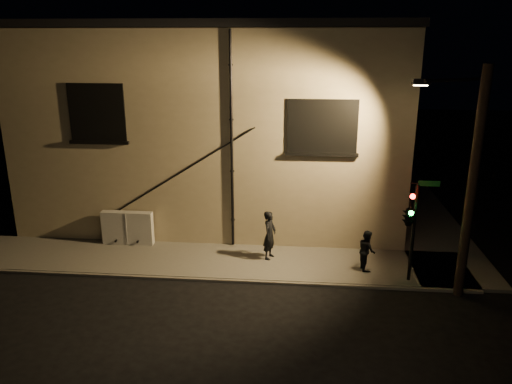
# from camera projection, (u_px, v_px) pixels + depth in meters

# --- Properties ---
(ground) EXTENTS (90.00, 90.00, 0.00)m
(ground) POSITION_uv_depth(u_px,v_px,m) (273.00, 283.00, 17.27)
(ground) COLOR black
(sidewalk) EXTENTS (21.00, 16.00, 0.12)m
(sidewalk) POSITION_uv_depth(u_px,v_px,m) (308.00, 235.00, 21.32)
(sidewalk) COLOR #5A5751
(sidewalk) RESTS_ON ground
(building) EXTENTS (16.20, 12.23, 8.80)m
(building) POSITION_uv_depth(u_px,v_px,m) (225.00, 116.00, 24.77)
(building) COLOR tan
(building) RESTS_ON ground
(utility_cabinet) EXTENTS (2.06, 0.35, 1.36)m
(utility_cabinet) POSITION_uv_depth(u_px,v_px,m) (128.00, 228.00, 20.12)
(utility_cabinet) COLOR #B8B5AF
(utility_cabinet) RESTS_ON sidewalk
(pedestrian_a) EXTENTS (0.65, 0.79, 1.87)m
(pedestrian_a) POSITION_uv_depth(u_px,v_px,m) (270.00, 235.00, 18.72)
(pedestrian_a) COLOR black
(pedestrian_a) RESTS_ON sidewalk
(pedestrian_b) EXTENTS (0.67, 0.80, 1.48)m
(pedestrian_b) POSITION_uv_depth(u_px,v_px,m) (367.00, 250.00, 17.86)
(pedestrian_b) COLOR black
(pedestrian_b) RESTS_ON sidewalk
(traffic_signal) EXTENTS (1.31, 2.11, 3.57)m
(traffic_signal) POSITION_uv_depth(u_px,v_px,m) (409.00, 215.00, 16.49)
(traffic_signal) COLOR black
(traffic_signal) RESTS_ON sidewalk
(streetlamp_pole) EXTENTS (2.03, 1.39, 7.43)m
(streetlamp_pole) POSITION_uv_depth(u_px,v_px,m) (469.00, 180.00, 15.45)
(streetlamp_pole) COLOR black
(streetlamp_pole) RESTS_ON ground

